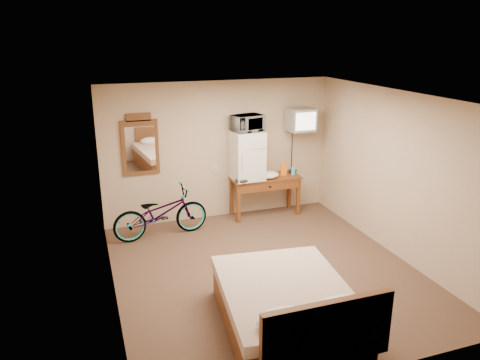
{
  "coord_description": "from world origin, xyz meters",
  "views": [
    {
      "loc": [
        -2.32,
        -5.58,
        3.3
      ],
      "look_at": [
        -0.17,
        0.65,
        1.21
      ],
      "focal_mm": 35.0,
      "sensor_mm": 36.0,
      "label": 1
    }
  ],
  "objects": [
    {
      "name": "wall_mirror",
      "position": [
        -1.4,
        2.27,
        1.46
      ],
      "size": [
        0.63,
        0.04,
        1.06
      ],
      "color": "brown",
      "rests_on": "room"
    },
    {
      "name": "cloth_dark_b",
      "position": [
        1.4,
        2.12,
        0.79
      ],
      "size": [
        0.17,
        0.14,
        0.08
      ],
      "primitive_type": "ellipsoid",
      "color": "black",
      "rests_on": "desk"
    },
    {
      "name": "bed",
      "position": [
        -0.29,
        -1.38,
        0.3
      ],
      "size": [
        1.63,
        2.03,
        0.9
      ],
      "color": "brown",
      "rests_on": "floor"
    },
    {
      "name": "blue_cup",
      "position": [
        1.36,
        2.0,
        0.82
      ],
      "size": [
        0.08,
        0.08,
        0.13
      ],
      "primitive_type": "cylinder",
      "color": "#45BDEB",
      "rests_on": "desk"
    },
    {
      "name": "mini_fridge",
      "position": [
        0.45,
        2.03,
        1.19
      ],
      "size": [
        0.55,
        0.54,
        0.88
      ],
      "color": "white",
      "rests_on": "desk"
    },
    {
      "name": "bicycle",
      "position": [
        -1.2,
        1.7,
        0.42
      ],
      "size": [
        1.65,
        0.72,
        0.84
      ],
      "primitive_type": "imported",
      "rotation": [
        0.0,
        0.0,
        1.68
      ],
      "color": "black",
      "rests_on": "floor"
    },
    {
      "name": "crt_television",
      "position": [
        1.48,
        2.02,
        1.78
      ],
      "size": [
        0.49,
        0.58,
        0.41
      ],
      "color": "black",
      "rests_on": "room"
    },
    {
      "name": "desk",
      "position": [
        0.81,
        2.0,
        0.62
      ],
      "size": [
        1.29,
        0.52,
        0.75
      ],
      "color": "brown",
      "rests_on": "floor"
    },
    {
      "name": "microwave",
      "position": [
        0.45,
        2.03,
        1.77
      ],
      "size": [
        0.59,
        0.47,
        0.29
      ],
      "primitive_type": "imported",
      "rotation": [
        0.0,
        0.0,
        0.25
      ],
      "color": "white",
      "rests_on": "mini_fridge"
    },
    {
      "name": "cloth_cream",
      "position": [
        0.82,
        1.94,
        0.81
      ],
      "size": [
        0.4,
        0.31,
        0.12
      ],
      "primitive_type": "ellipsoid",
      "color": "white",
      "rests_on": "desk"
    },
    {
      "name": "room",
      "position": [
        -0.0,
        0.0,
        1.25
      ],
      "size": [
        4.6,
        4.64,
        2.5
      ],
      "color": "#4D3526",
      "rests_on": "ground"
    },
    {
      "name": "snack_bag",
      "position": [
        1.17,
        2.03,
        0.86
      ],
      "size": [
        0.13,
        0.1,
        0.22
      ],
      "primitive_type": "cube",
      "rotation": [
        0.0,
        0.0,
        -0.33
      ],
      "color": "orange",
      "rests_on": "desk"
    },
    {
      "name": "cloth_dark_a",
      "position": [
        0.29,
        1.84,
        0.8
      ],
      "size": [
        0.26,
        0.19,
        0.1
      ],
      "primitive_type": "ellipsoid",
      "color": "black",
      "rests_on": "desk"
    }
  ]
}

